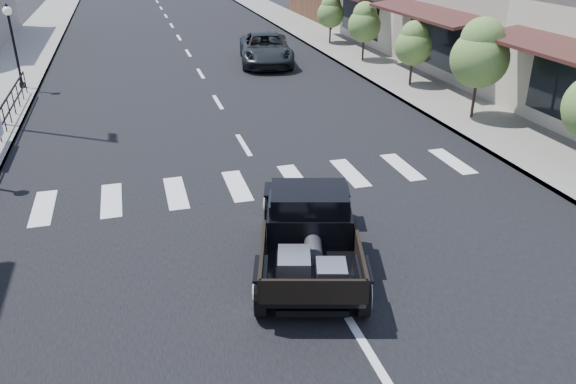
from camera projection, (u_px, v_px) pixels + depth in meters
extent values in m
plane|color=black|center=(313.00, 260.00, 11.56)|extent=(120.00, 120.00, 0.00)
cube|color=black|center=(207.00, 84.00, 24.62)|extent=(14.00, 80.00, 0.02)
cube|color=gray|center=(385.00, 71.00, 26.68)|extent=(3.00, 80.00, 0.15)
cube|color=#A69C8B|center=(537.00, 24.00, 25.62)|extent=(10.00, 9.00, 4.50)
cube|color=#B7AE9B|center=(438.00, 2.00, 33.45)|extent=(10.00, 9.00, 4.50)
imported|color=black|center=(266.00, 49.00, 28.01)|extent=(3.31, 5.67, 1.48)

